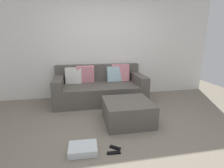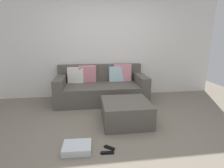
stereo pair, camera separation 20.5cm
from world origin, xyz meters
The scene contains 7 objects.
ground_plane centered at (0.00, 0.00, 0.00)m, with size 7.42×7.42×0.00m, color slate.
wall_back centered at (0.00, 2.10, 1.38)m, with size 5.70×0.10×2.76m, color silver.
couch_sectional centered at (-0.19, 1.63, 0.31)m, with size 2.09×0.97×0.86m.
ottoman centered at (0.16, 0.41, 0.20)m, with size 0.83×0.81×0.40m, color #59544C.
storage_bin centered at (-0.67, -0.33, 0.05)m, with size 0.38×0.30×0.09m, color silver.
remote_near_ottoman centered at (-0.23, -0.34, 0.01)m, with size 0.16×0.05×0.02m, color black.
remote_by_storage_bin centered at (-0.27, -0.44, 0.01)m, with size 0.18×0.05×0.02m, color black.
Camera 2 is at (-0.48, -2.44, 1.47)m, focal length 28.08 mm.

